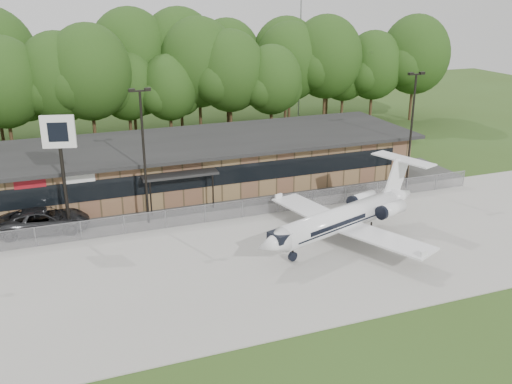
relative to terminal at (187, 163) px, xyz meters
name	(u,v)px	position (x,y,z in m)	size (l,w,h in m)	color
ground	(301,323)	(0.00, -23.94, -2.18)	(160.00, 160.00, 0.00)	#334A1A
apron	(249,260)	(0.00, -15.94, -2.14)	(64.00, 18.00, 0.08)	#9E9B93
parking_lot	(202,202)	(0.00, -4.44, -2.15)	(50.00, 9.00, 0.06)	#383835
terminal	(187,163)	(0.00, 0.00, 0.00)	(41.00, 11.65, 4.30)	olive
fence	(218,212)	(0.00, -8.94, -1.40)	(46.00, 0.04, 1.52)	gray
treeline	(146,75)	(0.00, 18.06, 5.32)	(72.00, 12.00, 15.00)	#1B3D13
radio_mast	(301,23)	(22.00, 24.06, 10.32)	(0.20, 0.20, 25.00)	gray
light_pole_mid	(144,147)	(-5.00, -7.44, 3.80)	(1.55, 0.30, 10.23)	black
light_pole_right	(412,122)	(18.00, -7.44, 3.80)	(1.55, 0.30, 10.23)	black
business_jet	(346,218)	(7.25, -15.62, -0.35)	(14.98, 13.42, 5.11)	white
suv	(44,220)	(-12.37, -6.27, -1.29)	(2.95, 6.40, 1.78)	#323335
pole_sign	(60,145)	(-10.67, -7.14, 4.47)	(2.27, 0.80, 8.69)	black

